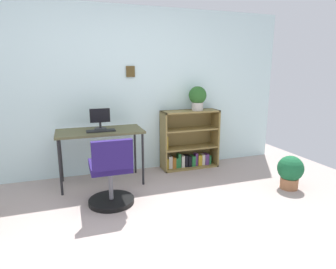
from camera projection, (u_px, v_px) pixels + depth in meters
name	position (u px, v px, depth m)	size (l,w,h in m)	color
ground_plane	(166.00, 252.00, 2.42)	(6.24, 6.24, 0.00)	#A79790
wall_back	(118.00, 92.00, 4.14)	(5.20, 0.12, 2.37)	silver
desk	(100.00, 135.00, 3.75)	(1.10, 0.55, 0.73)	brown
monitor	(100.00, 118.00, 3.78)	(0.26, 0.16, 0.27)	#262628
keyboard	(101.00, 131.00, 3.66)	(0.36, 0.13, 0.02)	black
office_chair	(111.00, 176.00, 3.18)	(0.52, 0.55, 0.80)	black
bookshelf_low	(188.00, 143.00, 4.47)	(0.88, 0.30, 0.90)	olive
potted_plant_on_shelf	(198.00, 97.00, 4.30)	(0.27, 0.27, 0.36)	#B7B2A8
potted_plant_floor	(290.00, 171.00, 3.66)	(0.32, 0.32, 0.43)	#9E6642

